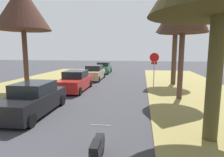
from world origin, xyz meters
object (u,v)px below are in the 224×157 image
(parked_motorcycle, at_px, (97,151))
(parked_sedan_green, at_px, (103,68))
(parked_sedan_black, at_px, (33,100))
(street_tree_left_mid_b, at_px, (22,8))
(street_tree_right_far, at_px, (176,16))
(parked_sedan_red, at_px, (75,81))
(parked_sedan_tan, at_px, (94,73))
(stop_sign_far, at_px, (154,62))
(street_tree_right_mid_b, at_px, (184,5))

(parked_motorcycle, bearing_deg, parked_sedan_green, 101.33)
(parked_sedan_black, relative_size, parked_sedan_green, 1.00)
(street_tree_left_mid_b, xyz_separation_m, parked_motorcycle, (7.81, -8.78, -5.86))
(street_tree_right_far, distance_m, parked_motorcycle, 15.45)
(street_tree_right_far, distance_m, parked_sedan_black, 14.06)
(street_tree_right_far, bearing_deg, parked_sedan_black, -130.29)
(street_tree_left_mid_b, height_order, parked_sedan_red, street_tree_left_mid_b)
(street_tree_right_far, relative_size, parked_sedan_tan, 1.75)
(parked_sedan_green, bearing_deg, parked_sedan_black, -89.69)
(street_tree_right_far, xyz_separation_m, parked_motorcycle, (-4.07, -13.74, -5.79))
(street_tree_left_mid_b, bearing_deg, parked_sedan_tan, 61.95)
(parked_sedan_green, bearing_deg, street_tree_left_mid_b, -104.71)
(parked_sedan_black, distance_m, parked_sedan_tan, 11.76)
(parked_sedan_tan, bearing_deg, street_tree_right_far, -13.05)
(stop_sign_far, bearing_deg, street_tree_right_far, 46.57)
(parked_motorcycle, bearing_deg, stop_sign_far, 79.65)
(street_tree_right_far, bearing_deg, parked_sedan_red, -153.95)
(street_tree_right_mid_b, height_order, parked_sedan_black, street_tree_right_mid_b)
(parked_sedan_green, bearing_deg, street_tree_right_mid_b, -59.99)
(stop_sign_far, xyz_separation_m, parked_sedan_tan, (-6.29, 3.95, -1.47))
(street_tree_right_far, xyz_separation_m, parked_sedan_black, (-8.35, -9.85, -5.55))
(street_tree_right_far, bearing_deg, parked_motorcycle, -106.50)
(parked_sedan_red, height_order, parked_sedan_tan, same)
(parked_motorcycle, bearing_deg, street_tree_right_far, 73.50)
(stop_sign_far, height_order, street_tree_right_far, street_tree_right_far)
(street_tree_left_mid_b, distance_m, parked_sedan_green, 14.64)
(parked_sedan_green, xyz_separation_m, parked_motorcycle, (4.38, -21.86, -0.24))
(parked_sedan_black, bearing_deg, stop_sign_far, 50.59)
(stop_sign_far, bearing_deg, street_tree_right_mid_b, -68.23)
(parked_sedan_red, xyz_separation_m, parked_motorcycle, (4.18, -9.71, -0.24))
(parked_sedan_tan, relative_size, parked_sedan_green, 1.00)
(street_tree_right_mid_b, distance_m, parked_sedan_black, 10.34)
(street_tree_left_mid_b, bearing_deg, parked_sedan_black, -54.19)
(street_tree_right_mid_b, relative_size, parked_sedan_green, 1.74)
(parked_motorcycle, bearing_deg, parked_sedan_red, 113.29)
(parked_sedan_tan, bearing_deg, stop_sign_far, -32.09)
(street_tree_right_far, height_order, parked_sedan_tan, street_tree_right_far)
(street_tree_left_mid_b, relative_size, parked_sedan_tan, 1.79)
(parked_sedan_red, relative_size, parked_sedan_green, 1.00)
(street_tree_right_mid_b, relative_size, street_tree_left_mid_b, 0.97)
(stop_sign_far, height_order, parked_sedan_black, stop_sign_far)
(parked_sedan_tan, xyz_separation_m, parked_sedan_green, (-0.22, 6.21, 0.00))
(street_tree_right_far, xyz_separation_m, parked_sedan_red, (-8.25, -4.03, -5.55))
(parked_motorcycle, bearing_deg, street_tree_right_mid_b, 65.98)
(parked_sedan_green, bearing_deg, parked_motorcycle, -78.67)
(street_tree_left_mid_b, distance_m, parked_sedan_red, 6.76)
(stop_sign_far, distance_m, parked_motorcycle, 12.01)
(street_tree_left_mid_b, bearing_deg, parked_sedan_green, 75.29)
(stop_sign_far, height_order, street_tree_right_mid_b, street_tree_right_mid_b)
(stop_sign_far, height_order, parked_motorcycle, stop_sign_far)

